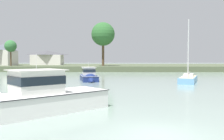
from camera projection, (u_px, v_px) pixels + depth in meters
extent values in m
plane|color=gray|center=(158.00, 135.00, 11.77)|extent=(550.19, 550.19, 0.00)
cube|color=#4C563D|center=(121.00, 67.00, 94.72)|extent=(247.58, 47.45, 1.68)
cube|color=navy|center=(89.00, 79.00, 42.23)|extent=(4.18, 7.60, 1.52)
cone|color=navy|center=(91.00, 81.00, 38.72)|extent=(2.76, 2.50, 2.36)
cube|color=silver|center=(89.00, 75.00, 42.20)|extent=(4.32, 7.77, 0.05)
cube|color=silver|center=(89.00, 71.00, 42.24)|extent=(2.71, 3.33, 1.41)
cube|color=#19232D|center=(89.00, 70.00, 42.23)|extent=(2.76, 3.39, 0.51)
cube|color=beige|center=(89.00, 67.00, 42.21)|extent=(3.11, 3.75, 0.06)
cylinder|color=silver|center=(89.00, 64.00, 42.19)|extent=(0.03, 0.03, 0.97)
cube|color=#669ECC|center=(188.00, 82.00, 38.83)|extent=(5.33, 8.46, 1.58)
cube|color=#CCB78E|center=(188.00, 77.00, 38.79)|extent=(4.88, 7.90, 0.04)
cube|color=silver|center=(189.00, 75.00, 39.16)|extent=(2.11, 2.25, 0.49)
cylinder|color=silver|center=(188.00, 48.00, 37.99)|extent=(0.16, 0.16, 9.33)
cylinder|color=silver|center=(189.00, 73.00, 39.66)|extent=(1.36, 3.07, 0.13)
cylinder|color=silver|center=(189.00, 72.00, 39.66)|extent=(1.25, 2.77, 0.14)
cylinder|color=#999999|center=(187.00, 48.00, 36.49)|extent=(1.26, 3.04, 9.28)
cube|color=white|center=(47.00, 107.00, 16.97)|extent=(8.82, 8.41, 2.17)
cube|color=black|center=(46.00, 93.00, 16.93)|extent=(9.04, 8.62, 0.05)
cube|color=silver|center=(37.00, 82.00, 16.41)|extent=(4.04, 4.01, 1.62)
cube|color=#19232D|center=(36.00, 80.00, 16.41)|extent=(4.12, 4.09, 0.58)
cube|color=beige|center=(36.00, 70.00, 16.38)|extent=(4.60, 4.57, 0.06)
cylinder|color=silver|center=(36.00, 62.00, 16.35)|extent=(0.03, 0.03, 1.10)
cylinder|color=brown|center=(11.00, 57.00, 78.57)|extent=(0.47, 0.47, 5.77)
sphere|color=#336B38|center=(11.00, 46.00, 78.41)|extent=(3.94, 3.94, 3.94)
cylinder|color=brown|center=(103.00, 53.00, 78.59)|extent=(0.82, 0.82, 8.88)
sphere|color=#2D602D|center=(103.00, 34.00, 78.31)|extent=(7.83, 7.83, 7.83)
cube|color=silver|center=(4.00, 58.00, 86.85)|extent=(7.06, 8.91, 5.51)
pyramid|color=#565B66|center=(4.00, 47.00, 86.67)|extent=(7.62, 9.62, 2.38)
cube|color=silver|center=(47.00, 60.00, 93.95)|extent=(11.96, 6.21, 4.01)
pyramid|color=#47474C|center=(47.00, 53.00, 93.83)|extent=(12.92, 6.71, 1.70)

